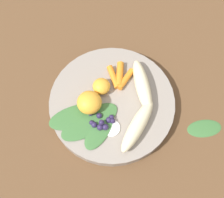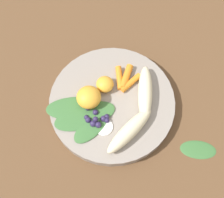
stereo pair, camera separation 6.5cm
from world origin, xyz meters
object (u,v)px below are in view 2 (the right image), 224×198
(bowl, at_px, (112,103))
(kale_leaf_stray, at_px, (198,149))
(banana_peeled_right, at_px, (130,130))
(orange_segment_near, at_px, (89,97))
(banana_peeled_left, at_px, (145,92))

(bowl, relative_size, kale_leaf_stray, 3.60)
(banana_peeled_right, distance_m, orange_segment_near, 0.12)
(banana_peeled_left, height_order, banana_peeled_right, same)
(bowl, height_order, kale_leaf_stray, bowl)
(kale_leaf_stray, bearing_deg, banana_peeled_left, 139.77)
(bowl, relative_size, orange_segment_near, 5.25)
(banana_peeled_left, xyz_separation_m, orange_segment_near, (0.09, -0.09, 0.00))
(banana_peeled_left, relative_size, banana_peeled_right, 1.00)
(banana_peeled_left, bearing_deg, kale_leaf_stray, -132.60)
(banana_peeled_left, xyz_separation_m, banana_peeled_right, (0.09, 0.02, 0.00))
(kale_leaf_stray, bearing_deg, bowl, 156.50)
(orange_segment_near, bearing_deg, banana_peeled_right, 85.26)
(bowl, distance_m, banana_peeled_left, 0.08)
(orange_segment_near, bearing_deg, banana_peeled_left, 131.87)
(banana_peeled_right, relative_size, kale_leaf_stray, 1.68)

